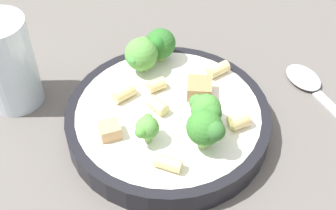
% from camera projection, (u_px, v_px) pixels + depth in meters
% --- Properties ---
extents(ground_plane, '(2.00, 2.00, 0.00)m').
position_uv_depth(ground_plane, '(168.00, 129.00, 0.53)').
color(ground_plane, '#5B5651').
extents(pasta_bowl, '(0.23, 0.23, 0.03)m').
position_uv_depth(pasta_bowl, '(168.00, 119.00, 0.52)').
color(pasta_bowl, black).
rests_on(pasta_bowl, ground_plane).
extents(broccoli_floret_0, '(0.04, 0.04, 0.05)m').
position_uv_depth(broccoli_floret_0, '(207.00, 127.00, 0.46)').
color(broccoli_floret_0, '#93B766').
rests_on(broccoli_floret_0, pasta_bowl).
extents(broccoli_floret_1, '(0.03, 0.04, 0.04)m').
position_uv_depth(broccoli_floret_1, '(205.00, 109.00, 0.48)').
color(broccoli_floret_1, '#93B766').
rests_on(broccoli_floret_1, pasta_bowl).
extents(broccoli_floret_2, '(0.04, 0.04, 0.04)m').
position_uv_depth(broccoli_floret_2, '(141.00, 54.00, 0.54)').
color(broccoli_floret_2, '#84AD60').
rests_on(broccoli_floret_2, pasta_bowl).
extents(broccoli_floret_3, '(0.02, 0.03, 0.03)m').
position_uv_depth(broccoli_floret_3, '(147.00, 128.00, 0.47)').
color(broccoli_floret_3, '#84AD60').
rests_on(broccoli_floret_3, pasta_bowl).
extents(broccoli_floret_4, '(0.04, 0.04, 0.04)m').
position_uv_depth(broccoli_floret_4, '(160.00, 43.00, 0.55)').
color(broccoli_floret_4, '#93B766').
rests_on(broccoli_floret_4, pasta_bowl).
extents(rigatoni_0, '(0.02, 0.02, 0.01)m').
position_uv_depth(rigatoni_0, '(156.00, 85.00, 0.53)').
color(rigatoni_0, '#E0C67F').
rests_on(rigatoni_0, pasta_bowl).
extents(rigatoni_1, '(0.03, 0.03, 0.02)m').
position_uv_depth(rigatoni_1, '(239.00, 121.00, 0.49)').
color(rigatoni_1, '#E0C67F').
rests_on(rigatoni_1, pasta_bowl).
extents(rigatoni_2, '(0.03, 0.02, 0.01)m').
position_uv_depth(rigatoni_2, '(168.00, 163.00, 0.45)').
color(rigatoni_2, '#E0C67F').
rests_on(rigatoni_2, pasta_bowl).
extents(rigatoni_3, '(0.03, 0.03, 0.01)m').
position_uv_depth(rigatoni_3, '(218.00, 70.00, 0.55)').
color(rigatoni_3, '#E0C67F').
rests_on(rigatoni_3, pasta_bowl).
extents(rigatoni_4, '(0.03, 0.03, 0.01)m').
position_uv_depth(rigatoni_4, '(124.00, 93.00, 0.52)').
color(rigatoni_4, '#E0C67F').
rests_on(rigatoni_4, pasta_bowl).
extents(rigatoni_5, '(0.03, 0.02, 0.01)m').
position_uv_depth(rigatoni_5, '(158.00, 107.00, 0.50)').
color(rigatoni_5, '#E0C67F').
rests_on(rigatoni_5, pasta_bowl).
extents(chicken_chunk_0, '(0.03, 0.03, 0.02)m').
position_uv_depth(chicken_chunk_0, '(110.00, 130.00, 0.48)').
color(chicken_chunk_0, tan).
rests_on(chicken_chunk_0, pasta_bowl).
extents(chicken_chunk_1, '(0.03, 0.03, 0.02)m').
position_uv_depth(chicken_chunk_1, '(199.00, 89.00, 0.52)').
color(chicken_chunk_1, '#A87A4C').
rests_on(chicken_chunk_1, pasta_bowl).
extents(drinking_glass, '(0.06, 0.06, 0.11)m').
position_uv_depth(drinking_glass, '(9.00, 68.00, 0.53)').
color(drinking_glass, silver).
rests_on(drinking_glass, ground_plane).
extents(spoon, '(0.12, 0.15, 0.01)m').
position_uv_depth(spoon, '(314.00, 88.00, 0.57)').
color(spoon, silver).
rests_on(spoon, ground_plane).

